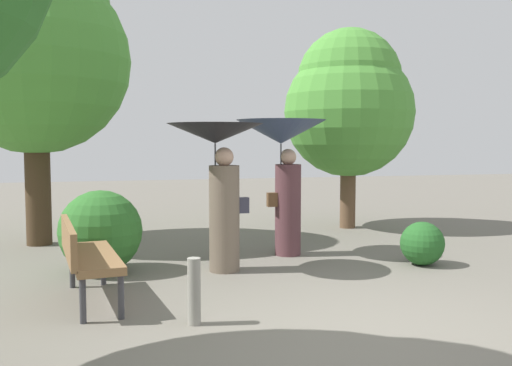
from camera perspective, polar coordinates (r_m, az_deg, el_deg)
ground_plane at (r=4.94m, az=9.84°, el=-15.26°), size 40.00×40.00×0.00m
person_left at (r=6.99m, az=-3.84°, el=1.92°), size 1.20×1.20×1.87m
person_right at (r=7.99m, az=2.76°, el=3.22°), size 1.29×1.29×1.96m
park_bench at (r=5.96m, az=-17.12°, el=-6.91°), size 0.67×1.55×0.83m
tree_near_left at (r=9.60m, az=-21.82°, el=13.15°), size 2.97×2.97×4.90m
tree_near_right at (r=10.75m, az=9.51°, el=8.19°), size 2.45×2.45×3.77m
bush_path_left at (r=7.28m, az=-15.65°, el=-4.80°), size 1.04×1.04×1.04m
bush_path_right at (r=7.78m, az=16.68°, el=-5.96°), size 0.58×0.58×0.58m
path_marker_post at (r=5.11m, az=-6.37°, el=-10.98°), size 0.12×0.12×0.61m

